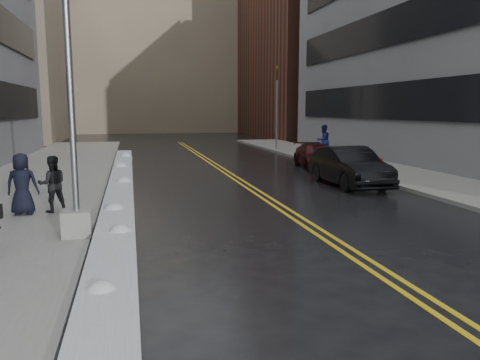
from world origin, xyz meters
TOP-DOWN VIEW (x-y plane):
  - ground at (0.00, 0.00)m, footprint 160.00×160.00m
  - sidewalk_west at (-5.75, 10.00)m, footprint 5.50×50.00m
  - sidewalk_east at (10.00, 10.00)m, footprint 4.00×50.00m
  - lane_line_left at (2.35, 10.00)m, footprint 0.12×50.00m
  - lane_line_right at (2.65, 10.00)m, footprint 0.12×50.00m
  - snow_ridge at (-2.45, 8.00)m, footprint 0.90×30.00m
  - building_east_far at (19.00, 42.00)m, footprint 14.00×20.00m
  - building_far at (2.00, 60.00)m, footprint 36.00×16.00m
  - lamppost at (-3.30, 2.00)m, footprint 0.65×0.65m
  - fire_hydrant at (9.00, 10.00)m, footprint 0.26×0.26m
  - traffic_signal at (8.50, 24.00)m, footprint 0.16×0.20m
  - pedestrian_b at (-4.23, 4.85)m, footprint 0.90×0.77m
  - pedestrian_c at (-4.99, 4.67)m, footprint 0.87×0.60m
  - pedestrian_east at (9.77, 18.28)m, footprint 1.11×0.96m
  - car_black at (6.46, 7.97)m, footprint 1.73×4.81m
  - car_maroon at (7.50, 13.91)m, footprint 2.30×4.52m

SIDE VIEW (x-z plane):
  - ground at x=0.00m, z-range 0.00..0.00m
  - lane_line_left at x=2.35m, z-range 0.00..0.01m
  - lane_line_right at x=2.65m, z-range 0.00..0.01m
  - sidewalk_west at x=-5.75m, z-range 0.00..0.15m
  - sidewalk_east at x=10.00m, z-range 0.00..0.15m
  - snow_ridge at x=-2.45m, z-range 0.00..0.34m
  - fire_hydrant at x=9.00m, z-range 0.18..0.91m
  - car_maroon at x=7.50m, z-range 0.00..1.26m
  - car_black at x=6.46m, z-range 0.00..1.58m
  - pedestrian_b at x=-4.23m, z-range 0.15..1.76m
  - pedestrian_c at x=-4.99m, z-range 0.15..1.87m
  - pedestrian_east at x=9.77m, z-range 0.15..2.11m
  - lamppost at x=-3.30m, z-range -1.28..6.35m
  - traffic_signal at x=8.50m, z-range 0.40..6.40m
  - building_far at x=2.00m, z-range 0.00..22.00m
  - building_east_far at x=19.00m, z-range 0.00..28.00m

